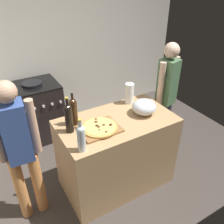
% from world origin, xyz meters
% --- Properties ---
extents(ground_plane, '(4.43, 3.00, 0.02)m').
position_xyz_m(ground_plane, '(0.00, 1.20, -0.01)').
color(ground_plane, '#3F3833').
extents(kitchen_wall_rear, '(4.43, 0.10, 2.60)m').
position_xyz_m(kitchen_wall_rear, '(0.00, 2.45, 1.30)').
color(kitchen_wall_rear, silver).
rests_on(kitchen_wall_rear, ground_plane).
extents(counter, '(1.26, 0.71, 0.92)m').
position_xyz_m(counter, '(0.02, 0.64, 0.46)').
color(counter, tan).
rests_on(counter, ground_plane).
extents(cutting_board, '(0.40, 0.32, 0.02)m').
position_xyz_m(cutting_board, '(-0.22, 0.58, 0.93)').
color(cutting_board, olive).
rests_on(cutting_board, counter).
extents(pizza, '(0.36, 0.36, 0.03)m').
position_xyz_m(pizza, '(-0.22, 0.58, 0.95)').
color(pizza, tan).
rests_on(pizza, cutting_board).
extents(mixing_bowl, '(0.27, 0.27, 0.17)m').
position_xyz_m(mixing_bowl, '(0.35, 0.60, 1.00)').
color(mixing_bowl, '#B2B2B7').
rests_on(mixing_bowl, counter).
extents(paper_towel_roll, '(0.10, 0.10, 0.25)m').
position_xyz_m(paper_towel_roll, '(0.35, 0.90, 1.04)').
color(paper_towel_roll, white).
rests_on(paper_towel_roll, counter).
extents(wine_bottle_green, '(0.07, 0.07, 0.33)m').
position_xyz_m(wine_bottle_green, '(-0.50, 0.38, 1.06)').
color(wine_bottle_green, silver).
rests_on(wine_bottle_green, counter).
extents(wine_bottle_clear, '(0.08, 0.08, 0.36)m').
position_xyz_m(wine_bottle_clear, '(-0.40, 0.80, 1.08)').
color(wine_bottle_clear, '#331E0F').
rests_on(wine_bottle_clear, counter).
extents(wine_bottle_dark, '(0.08, 0.08, 0.38)m').
position_xyz_m(wine_bottle_dark, '(-0.49, 0.70, 1.08)').
color(wine_bottle_dark, black).
rests_on(wine_bottle_dark, counter).
extents(stove, '(0.61, 0.61, 0.93)m').
position_xyz_m(stove, '(-0.48, 2.05, 0.45)').
color(stove, black).
rests_on(stove, ground_plane).
extents(person_in_stripes, '(0.39, 0.22, 1.57)m').
position_xyz_m(person_in_stripes, '(-0.98, 0.72, 0.90)').
color(person_in_stripes, '#D88C4C').
rests_on(person_in_stripes, ground_plane).
extents(person_in_red, '(0.36, 0.24, 1.57)m').
position_xyz_m(person_in_red, '(0.90, 0.86, 0.89)').
color(person_in_red, '#383D4C').
rests_on(person_in_red, ground_plane).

